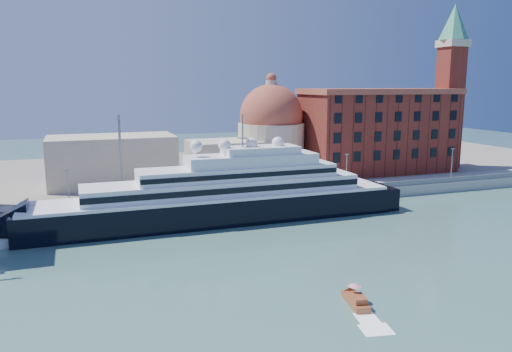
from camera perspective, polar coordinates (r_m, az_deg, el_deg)
name	(u,v)px	position (r m, az deg, el deg)	size (l,w,h in m)	color
ground	(277,257)	(78.17, 2.38, -9.25)	(400.00, 400.00, 0.00)	#39625C
quay	(217,202)	(108.77, -4.43, -2.94)	(180.00, 10.00, 2.50)	gray
land	(180,172)	(147.97, -8.69, 0.43)	(260.00, 72.00, 2.00)	slate
quay_fence	(223,198)	(104.13, -3.78, -2.49)	(180.00, 0.10, 1.20)	slate
superyacht	(205,201)	(96.37, -5.88, -2.91)	(81.12, 11.25, 24.24)	black
service_barge	(12,240)	(93.24, -26.10, -6.58)	(12.10, 7.36, 2.58)	white
water_taxi	(356,300)	(63.25, 11.38, -13.71)	(2.89, 5.81, 2.64)	maroon
warehouse	(378,130)	(144.87, 13.78, 5.14)	(43.00, 19.00, 23.25)	maroon
campanile	(451,76)	(158.93, 21.37, 10.58)	(8.40, 8.40, 47.00)	maroon
church	(216,144)	(131.33, -4.58, 3.63)	(66.00, 18.00, 25.50)	beige
lamp_posts	(159,167)	(102.83, -11.05, 1.00)	(120.80, 2.40, 18.00)	slate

